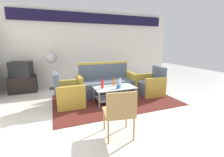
{
  "coord_description": "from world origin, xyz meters",
  "views": [
    {
      "loc": [
        -1.63,
        -3.0,
        1.55
      ],
      "look_at": [
        -0.2,
        0.69,
        0.65
      ],
      "focal_mm": 24.72,
      "sensor_mm": 36.0,
      "label": 1
    }
  ],
  "objects": [
    {
      "name": "cup",
      "position": [
        -0.1,
        0.52,
        0.46
      ],
      "size": [
        0.08,
        0.08,
        0.1
      ],
      "primitive_type": "cylinder",
      "color": "#2659A5",
      "rests_on": "coffee_table"
    },
    {
      "name": "ground_plane",
      "position": [
        0.0,
        0.0,
        0.0
      ],
      "size": [
        14.0,
        14.0,
        0.0
      ],
      "primitive_type": "plane",
      "color": "beige"
    },
    {
      "name": "couch",
      "position": [
        -0.11,
        1.42,
        0.32
      ],
      "size": [
        1.81,
        0.76,
        0.96
      ],
      "rotation": [
        0.0,
        0.0,
        3.13
      ],
      "color": "#4C5666",
      "rests_on": "rug"
    },
    {
      "name": "wicker_chair",
      "position": [
        -0.68,
        -0.88,
        0.49
      ],
      "size": [
        0.55,
        0.55,
        0.84
      ],
      "rotation": [
        0.0,
        0.0,
        -0.17
      ],
      "color": "#AD844C",
      "rests_on": "ground"
    },
    {
      "name": "bottle_orange",
      "position": [
        -0.09,
        0.85,
        0.5
      ],
      "size": [
        0.06,
        0.06,
        0.24
      ],
      "color": "#D85919",
      "rests_on": "coffee_table"
    },
    {
      "name": "television",
      "position": [
        -2.58,
        2.55,
        0.76
      ],
      "size": [
        0.68,
        0.56,
        0.48
      ],
      "rotation": [
        0.0,
        0.0,
        2.93
      ],
      "color": "black",
      "rests_on": "tv_stand"
    },
    {
      "name": "coffee_table",
      "position": [
        -0.13,
        0.68,
        0.27
      ],
      "size": [
        1.1,
        0.6,
        0.4
      ],
      "color": "silver",
      "rests_on": "rug"
    },
    {
      "name": "bottle_clear",
      "position": [
        -0.01,
        0.59,
        0.51
      ],
      "size": [
        0.07,
        0.07,
        0.28
      ],
      "color": "silver",
      "rests_on": "coffee_table"
    },
    {
      "name": "armchair_left",
      "position": [
        -1.31,
        0.86,
        0.29
      ],
      "size": [
        0.72,
        0.78,
        0.85
      ],
      "rotation": [
        0.0,
        0.0,
        -1.6
      ],
      "color": "#4C5666",
      "rests_on": "rug"
    },
    {
      "name": "bottle_red",
      "position": [
        -0.47,
        0.7,
        0.51
      ],
      "size": [
        0.07,
        0.07,
        0.27
      ],
      "color": "red",
      "rests_on": "coffee_table"
    },
    {
      "name": "rug",
      "position": [
        -0.08,
        0.79,
        0.01
      ],
      "size": [
        3.29,
        2.06,
        0.01
      ],
      "primitive_type": "cube",
      "color": "#511E19",
      "rests_on": "ground"
    },
    {
      "name": "tv_stand",
      "position": [
        -2.58,
        2.55,
        0.26
      ],
      "size": [
        0.8,
        0.5,
        0.52
      ],
      "primitive_type": "cube",
      "color": "black",
      "rests_on": "ground"
    },
    {
      "name": "armchair_right",
      "position": [
        1.16,
        0.86,
        0.29
      ],
      "size": [
        0.74,
        0.8,
        0.85
      ],
      "rotation": [
        0.0,
        0.0,
        1.5
      ],
      "color": "#4C5666",
      "rests_on": "rug"
    },
    {
      "name": "wall_back",
      "position": [
        0.0,
        3.05,
        1.48
      ],
      "size": [
        6.52,
        0.19,
        2.8
      ],
      "color": "silver",
      "rests_on": "ground"
    },
    {
      "name": "pedestal_fan",
      "position": [
        -1.66,
        2.6,
        1.01
      ],
      "size": [
        0.36,
        0.36,
        1.27
      ],
      "color": "#2D2D33",
      "rests_on": "ground"
    }
  ]
}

